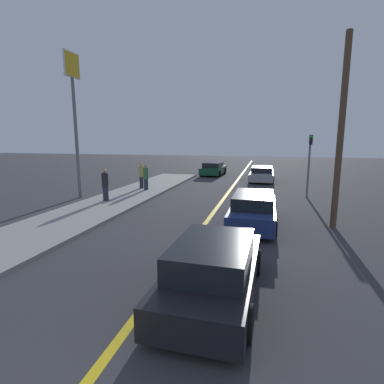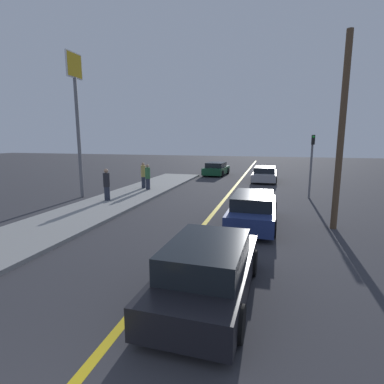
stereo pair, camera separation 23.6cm
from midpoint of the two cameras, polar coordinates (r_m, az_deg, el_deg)
The scene contains 12 objects.
road_center_line at distance 19.04m, azimuth 6.29°, elevation -0.47°, with size 0.20×60.00×0.01m.
sidewalk_left at distance 16.49m, azimuth -16.17°, elevation -2.23°, with size 3.38×26.65×0.15m.
car_near_right_lane at distance 6.81m, azimuth 3.12°, elevation -14.56°, with size 1.99×4.38×1.35m.
car_ahead_center at distance 12.51m, azimuth 11.07°, elevation -3.21°, with size 1.89×4.77×1.32m.
car_far_distant at distance 25.57m, azimuth 12.91°, elevation 3.38°, with size 2.01×4.74×1.21m.
car_parked_left_lot at distance 28.98m, azimuth 3.83°, elevation 4.41°, with size 2.12×4.11×1.24m.
pedestrian_near_curb at distance 16.94m, azimuth -16.58°, elevation 1.32°, with size 0.35×0.35×1.74m.
pedestrian_mid_group at distance 20.04m, azimuth -9.12°, elevation 2.84°, with size 0.33×0.33×1.68m.
pedestrian_far_standing at distance 20.70m, azimuth -9.96°, elevation 3.16°, with size 0.32×0.32×1.75m.
traffic_light at distance 18.94m, azimuth 21.11°, elevation 5.85°, with size 0.18×0.40×3.70m.
roadside_sign at distance 19.06m, azimuth -21.93°, elevation 16.16°, with size 0.20×1.35×8.24m.
utility_pole at distance 12.72m, azimuth 25.98°, elevation 9.87°, with size 0.24×0.24×7.31m.
Camera 1 is at (2.40, -0.58, 3.50)m, focal length 28.00 mm.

